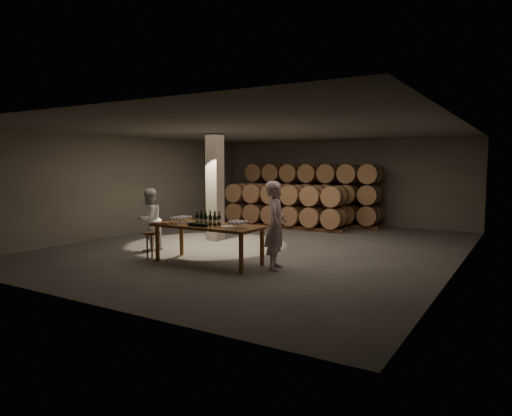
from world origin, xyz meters
The scene contains 15 objects.
room centered at (-1.80, 0.20, 1.60)m, with size 12.00×12.00×12.00m.
tasting_table centered at (0.00, -2.50, 0.80)m, with size 2.60×1.10×0.90m.
barrel_stack_back centered at (-0.96, 5.20, 1.20)m, with size 5.48×0.95×2.31m.
barrel_stack_front centered at (-1.35, 3.80, 0.83)m, with size 4.70×0.95×1.57m.
bottle_cluster centered at (0.00, -2.51, 1.02)m, with size 0.60×0.23×0.32m.
lying_bottles centered at (0.00, -2.87, 0.94)m, with size 0.63×0.08×0.08m.
glass_cluster_left centered at (-0.76, -2.57, 1.01)m, with size 0.30×0.52×0.16m.
glass_cluster_right centered at (0.91, -2.64, 1.02)m, with size 0.30×0.41×0.17m.
plate centered at (0.58, -2.57, 0.91)m, with size 0.31×0.31×0.02m, color white.
notebook_near centered at (-0.92, -2.89, 0.92)m, with size 0.22×0.18×0.03m, color brown.
notebook_corner centered at (-1.12, -2.91, 0.91)m, with size 0.24×0.30×0.03m, color brown.
pen centered at (-0.69, -2.89, 0.91)m, with size 0.01×0.01×0.13m, color black.
stool centered at (-1.45, -2.84, 0.54)m, with size 0.39×0.39×0.66m.
person_man centered at (1.61, -2.21, 0.96)m, with size 0.70×0.46×1.92m, color beige.
person_woman centered at (-2.28, -2.06, 0.83)m, with size 0.80×0.63×1.65m, color white.
Camera 1 is at (6.33, -10.78, 2.26)m, focal length 32.00 mm.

